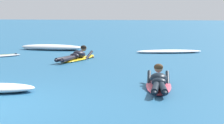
# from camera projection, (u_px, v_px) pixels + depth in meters

# --- Properties ---
(ground_plane) EXTENTS (120.00, 120.00, 0.00)m
(ground_plane) POSITION_uv_depth(u_px,v_px,m) (94.00, 53.00, 17.25)
(ground_plane) COLOR #235B84
(surfer_near) EXTENTS (0.76, 2.60, 0.55)m
(surfer_near) POSITION_uv_depth(u_px,v_px,m) (159.00, 82.00, 9.35)
(surfer_near) COLOR #E54C66
(surfer_near) RESTS_ON ground
(surfer_far) EXTENTS (0.96, 2.69, 0.54)m
(surfer_far) POSITION_uv_depth(u_px,v_px,m) (77.00, 56.00, 14.58)
(surfer_far) COLOR yellow
(surfer_far) RESTS_ON ground
(whitewater_front) EXTENTS (2.84, 1.41, 0.13)m
(whitewater_front) POSITION_uv_depth(u_px,v_px,m) (169.00, 51.00, 17.11)
(whitewater_front) COLOR white
(whitewater_front) RESTS_ON ground
(whitewater_mid_right) EXTENTS (3.01, 1.01, 0.25)m
(whitewater_mid_right) POSITION_uv_depth(u_px,v_px,m) (52.00, 47.00, 18.34)
(whitewater_mid_right) COLOR white
(whitewater_mid_right) RESTS_ON ground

